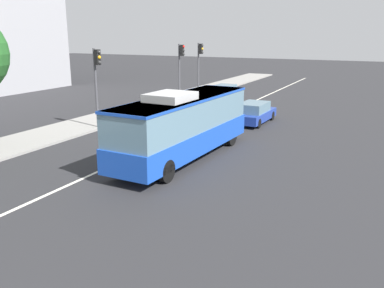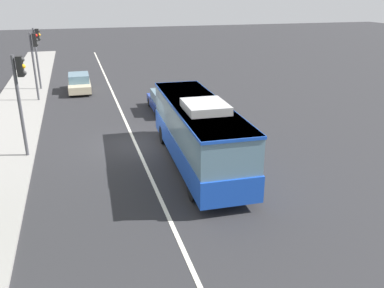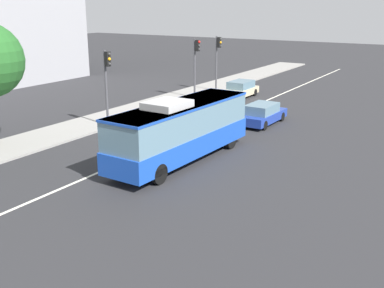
% 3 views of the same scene
% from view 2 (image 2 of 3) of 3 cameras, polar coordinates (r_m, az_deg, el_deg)
% --- Properties ---
extents(ground_plane, '(160.00, 160.00, 0.00)m').
position_cam_2_polar(ground_plane, '(22.18, -7.99, -0.22)').
color(ground_plane, '#28282B').
extents(lane_centre_line, '(76.00, 0.16, 0.01)m').
position_cam_2_polar(lane_centre_line, '(22.18, -7.99, -0.21)').
color(lane_centre_line, silver).
rests_on(lane_centre_line, ground_plane).
extents(transit_bus, '(10.09, 2.88, 3.46)m').
position_cam_2_polar(transit_bus, '(18.88, 0.89, 2.02)').
color(transit_bus, '#1947B7').
rests_on(transit_bus, ground_plane).
extents(sedan_beige, '(4.51, 1.84, 1.46)m').
position_cam_2_polar(sedan_beige, '(35.46, -15.89, 8.43)').
color(sedan_beige, '#C6B793').
rests_on(sedan_beige, ground_plane).
extents(sedan_blue, '(4.54, 1.89, 1.46)m').
position_cam_2_polar(sedan_blue, '(28.31, -3.98, 6.14)').
color(sedan_blue, '#1E3899').
rests_on(sedan_blue, ground_plane).
extents(traffic_light_near_corner, '(0.34, 0.62, 5.20)m').
position_cam_2_polar(traffic_light_near_corner, '(21.03, -23.40, 7.24)').
color(traffic_light_near_corner, '#47474C').
rests_on(traffic_light_near_corner, ground_plane).
extents(traffic_light_mid_block, '(0.33, 0.62, 5.20)m').
position_cam_2_polar(traffic_light_mid_block, '(32.51, -21.66, 11.79)').
color(traffic_light_mid_block, '#47474C').
rests_on(traffic_light_mid_block, ground_plane).
extents(traffic_light_far_corner, '(0.34, 0.62, 5.20)m').
position_cam_2_polar(traffic_light_far_corner, '(36.48, -21.31, 12.69)').
color(traffic_light_far_corner, '#47474C').
rests_on(traffic_light_far_corner, ground_plane).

